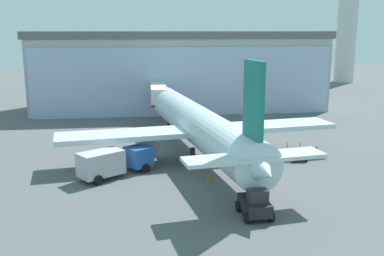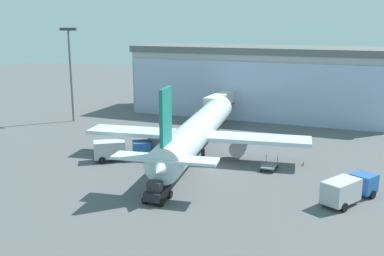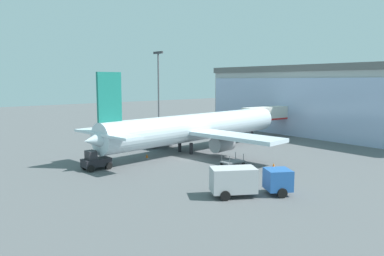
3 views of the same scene
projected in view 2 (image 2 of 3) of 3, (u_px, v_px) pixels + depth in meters
ground at (210, 167)px, 56.17m from camera, size 240.00×240.00×0.00m
terminal_building at (261, 81)px, 86.80m from camera, size 50.17×16.97×13.23m
jet_bridge at (222, 101)px, 79.34m from camera, size 3.35×12.60×5.55m
apron_light_mast at (70, 66)px, 80.10m from camera, size 3.20×0.40×16.77m
airplane at (198, 131)px, 60.20m from camera, size 29.89×37.04×11.36m
catering_truck at (120, 149)px, 58.80m from camera, size 7.38×5.66×2.65m
fuel_truck at (349, 189)px, 44.96m from camera, size 5.74×7.36×2.65m
baggage_cart at (269, 166)px, 55.12m from camera, size 1.85×2.93×1.50m
pushback_tug at (157, 192)px, 45.32m from camera, size 2.19×3.22×2.30m
safety_cone_nose at (171, 172)px, 53.70m from camera, size 0.36×0.36×0.55m
safety_cone_wingtip at (303, 163)px, 56.85m from camera, size 0.36×0.36×0.55m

